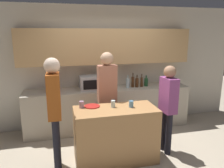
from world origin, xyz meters
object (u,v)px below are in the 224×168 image
object	(u,v)px
toaster	(53,88)
cup_0	(82,105)
bottle_2	(137,82)
person_left	(107,91)
bottle_0	(128,83)
cup_2	(131,104)
person_right	(168,103)
microwave	(92,83)
cup_1	(113,104)
bottle_1	(133,82)
potted_plant	(172,76)
bottle_3	(142,82)
bottle_4	(146,82)
plate_on_island	(92,106)
person_center	(54,104)

from	to	relation	value
toaster	cup_0	world-z (taller)	toaster
bottle_2	person_left	bearing A→B (deg)	-139.93
bottle_0	person_left	xyz separation A→B (m)	(-0.62, -0.70, 0.04)
toaster	person_left	size ratio (longest dim) A/B	0.15
cup_2	person_right	bearing A→B (deg)	3.47
microwave	cup_2	xyz separation A→B (m)	(0.45, -1.29, -0.10)
bottle_2	cup_2	xyz separation A→B (m)	(-0.56, -1.27, -0.05)
microwave	cup_1	xyz separation A→B (m)	(0.16, -1.22, -0.09)
bottle_0	person_left	distance (m)	0.94
bottle_1	person_right	size ratio (longest dim) A/B	0.20
toaster	bottle_1	world-z (taller)	bottle_1
person_left	person_right	size ratio (longest dim) A/B	1.13
potted_plant	bottle_1	xyz separation A→B (m)	(-0.98, -0.01, -0.07)
bottle_3	person_right	world-z (taller)	person_right
cup_2	potted_plant	bearing A→B (deg)	41.79
potted_plant	bottle_3	bearing A→B (deg)	-178.09
cup_2	person_left	bearing A→B (deg)	116.39
toaster	cup_1	distance (m)	1.56
bottle_2	bottle_3	size ratio (longest dim) A/B	0.94
potted_plant	bottle_4	world-z (taller)	potted_plant
cup_0	cup_2	size ratio (longest dim) A/B	1.05
bottle_2	potted_plant	bearing A→B (deg)	1.56
bottle_2	cup_2	distance (m)	1.39
bottle_1	bottle_4	bearing A→B (deg)	4.13
bottle_1	plate_on_island	world-z (taller)	bottle_1
microwave	bottle_1	xyz separation A→B (m)	(0.92, -0.01, -0.03)
bottle_2	cup_1	distance (m)	1.47
cup_2	bottle_4	bearing A→B (deg)	58.58
bottle_1	bottle_2	xyz separation A→B (m)	(0.09, -0.01, -0.02)
microwave	person_center	bearing A→B (deg)	-120.75
bottle_4	person_left	distance (m)	1.31
potted_plant	bottle_3	xyz separation A→B (m)	(-0.77, -0.03, -0.08)
cup_1	person_left	bearing A→B (deg)	88.88
microwave	potted_plant	xyz separation A→B (m)	(1.90, 0.00, 0.05)
microwave	toaster	world-z (taller)	microwave
microwave	cup_0	size ratio (longest dim) A/B	4.64
person_right	cup_2	bearing A→B (deg)	90.60
bottle_0	cup_0	xyz separation A→B (m)	(-1.14, -1.10, -0.05)
bottle_4	plate_on_island	bearing A→B (deg)	-141.51
toaster	bottle_4	bearing A→B (deg)	0.35
potted_plant	cup_2	size ratio (longest dim) A/B	3.69
potted_plant	bottle_4	size ratio (longest dim) A/B	1.57
bottle_2	plate_on_island	world-z (taller)	bottle_2
plate_on_island	person_right	world-z (taller)	person_right
bottle_0	bottle_2	world-z (taller)	bottle_0
bottle_1	plate_on_island	bearing A→B (deg)	-134.61
bottle_0	person_center	bearing A→B (deg)	-141.17
bottle_2	person_center	world-z (taller)	person_center
bottle_3	plate_on_island	bearing A→B (deg)	-139.92
toaster	cup_2	world-z (taller)	toaster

